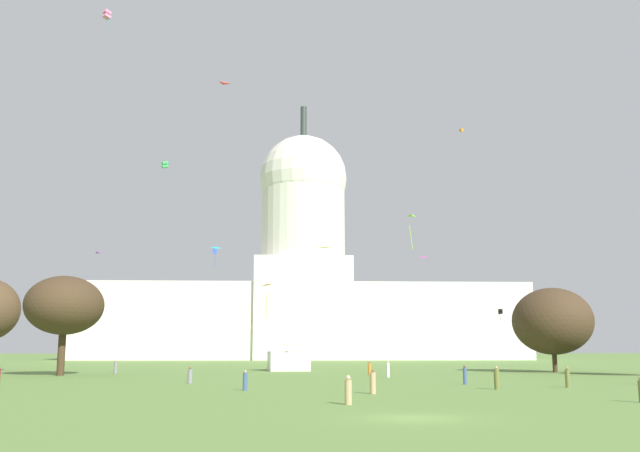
# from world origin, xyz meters

# --- Properties ---
(ground_plane) EXTENTS (800.00, 800.00, 0.00)m
(ground_plane) POSITION_xyz_m (0.00, 0.00, 0.00)
(ground_plane) COLOR olive
(capitol_building) EXTENTS (122.12, 25.90, 72.58)m
(capitol_building) POSITION_xyz_m (-1.93, 163.82, 20.37)
(capitol_building) COLOR silver
(capitol_building) RESTS_ON ground_plane
(event_tent) EXTENTS (6.43, 7.13, 5.65)m
(event_tent) POSITION_xyz_m (-5.75, 68.17, 2.83)
(event_tent) COLOR white
(event_tent) RESTS_ON ground_plane
(tree_west_near) EXTENTS (10.25, 11.22, 11.54)m
(tree_west_near) POSITION_xyz_m (-32.09, 51.38, 8.06)
(tree_west_near) COLOR #42301E
(tree_west_near) RESTS_ON ground_plane
(tree_east_near) EXTENTS (13.90, 14.02, 11.07)m
(tree_east_near) POSITION_xyz_m (29.20, 59.72, 6.66)
(tree_east_near) COLOR #42301E
(tree_east_near) RESTS_ON ground_plane
(person_olive_back_right) EXTENTS (0.38, 0.38, 1.64)m
(person_olive_back_right) POSITION_xyz_m (16.87, 24.38, 0.75)
(person_olive_back_right) COLOR olive
(person_olive_back_right) RESTS_ON ground_plane
(person_denim_back_left) EXTENTS (0.48, 0.48, 1.50)m
(person_denim_back_left) POSITION_xyz_m (-8.94, 21.33, 0.69)
(person_denim_back_left) COLOR #3D5684
(person_denim_back_left) RESTS_ON ground_plane
(person_denim_back_center) EXTENTS (0.46, 0.46, 1.68)m
(person_denim_back_center) POSITION_xyz_m (9.76, 29.50, 0.80)
(person_denim_back_center) COLOR #3D5684
(person_denim_back_center) RESTS_ON ground_plane
(person_grey_front_center) EXTENTS (0.58, 0.58, 1.71)m
(person_grey_front_center) POSITION_xyz_m (-27.46, 58.32, 0.78)
(person_grey_front_center) COLOR gray
(person_grey_front_center) RESTS_ON ground_plane
(person_grey_mid_right) EXTENTS (0.59, 0.59, 1.50)m
(person_grey_mid_right) POSITION_xyz_m (-14.57, 32.39, 0.67)
(person_grey_mid_right) COLOR gray
(person_grey_mid_right) RESTS_ON ground_plane
(person_orange_mid_left) EXTENTS (0.39, 0.39, 1.62)m
(person_orange_mid_left) POSITION_xyz_m (3.78, 50.78, 0.75)
(person_orange_mid_left) COLOR orange
(person_orange_mid_left) RESTS_ON ground_plane
(person_white_near_tree_west) EXTENTS (0.44, 0.44, 1.75)m
(person_white_near_tree_west) POSITION_xyz_m (5.10, 44.72, 0.81)
(person_white_near_tree_west) COLOR silver
(person_white_near_tree_west) RESTS_ON ground_plane
(person_tan_lawn_far_left) EXTENTS (0.53, 0.53, 1.68)m
(person_tan_lawn_far_left) POSITION_xyz_m (0.19, 17.09, 0.76)
(person_tan_lawn_far_left) COLOR tan
(person_tan_lawn_far_left) RESTS_ON ground_plane
(person_olive_near_tree_east) EXTENTS (0.47, 0.47, 1.76)m
(person_olive_near_tree_east) POSITION_xyz_m (10.36, 21.97, 0.80)
(person_olive_near_tree_east) COLOR olive
(person_olive_near_tree_east) RESTS_ON ground_plane
(person_tan_front_left) EXTENTS (0.57, 0.57, 1.62)m
(person_tan_front_left) POSITION_xyz_m (-2.31, 7.68, 0.74)
(person_tan_front_left) COLOR tan
(person_tan_front_left) RESTS_ON ground_plane
(kite_gold_low) EXTENTS (1.42, 1.56, 3.87)m
(kite_gold_low) POSITION_xyz_m (-8.01, 49.20, 9.97)
(kite_gold_low) COLOR gold
(kite_magenta_mid) EXTENTS (1.49, 0.82, 2.20)m
(kite_magenta_mid) POSITION_xyz_m (24.01, 120.93, 22.46)
(kite_magenta_mid) COLOR #D1339E
(kite_pink_high) EXTENTS (1.27, 1.27, 2.66)m
(kite_pink_high) POSITION_xyz_m (-30.57, 56.93, 47.48)
(kite_pink_high) COLOR pink
(kite_green_high) EXTENTS (1.44, 1.40, 1.29)m
(kite_green_high) POSITION_xyz_m (-29.94, 100.48, 38.13)
(kite_green_high) COLOR green
(kite_lime_mid) EXTENTS (1.35, 1.49, 3.71)m
(kite_lime_mid) POSITION_xyz_m (8.33, 49.37, 18.02)
(kite_lime_mid) COLOR #8CD133
(kite_blue_mid) EXTENTS (0.87, 0.63, 3.93)m
(kite_blue_mid) POSITION_xyz_m (-20.32, 104.42, 21.64)
(kite_blue_mid) COLOR blue
(kite_yellow_low) EXTENTS (1.78, 0.68, 0.15)m
(kite_yellow_low) POSITION_xyz_m (-1.85, 43.62, 13.81)
(kite_yellow_low) COLOR yellow
(kite_orange_high) EXTENTS (1.05, 1.04, 0.78)m
(kite_orange_high) POSITION_xyz_m (38.44, 140.36, 58.68)
(kite_orange_high) COLOR orange
(kite_cyan_low) EXTENTS (1.33, 1.24, 0.36)m
(kite_cyan_low) POSITION_xyz_m (-14.08, 44.52, 13.75)
(kite_cyan_low) COLOR #33BCDB
(kite_red_high) EXTENTS (1.65, 1.34, 0.23)m
(kite_red_high) POSITION_xyz_m (-16.00, 69.36, 42.17)
(kite_red_high) COLOR red
(kite_black_low) EXTENTS (1.08, 1.12, 2.71)m
(kite_black_low) POSITION_xyz_m (35.58, 103.86, 10.19)
(kite_black_low) COLOR black
(kite_violet_low) EXTENTS (0.92, 1.30, 0.28)m
(kite_violet_low) POSITION_xyz_m (-31.90, 62.60, 15.43)
(kite_violet_low) COLOR purple
(kite_white_mid) EXTENTS (0.61, 0.85, 3.36)m
(kite_white_mid) POSITION_xyz_m (-2.46, 81.30, 24.47)
(kite_white_mid) COLOR white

